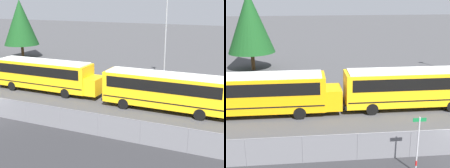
% 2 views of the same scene
% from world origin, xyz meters
% --- Properties ---
extents(school_bus_2, '(11.76, 2.49, 3.22)m').
position_xyz_m(school_bus_2, '(-0.46, 7.55, 1.90)').
color(school_bus_2, yellow).
rests_on(school_bus_2, ground_plane).
extents(school_bus_3, '(11.76, 2.49, 3.22)m').
position_xyz_m(school_bus_3, '(12.24, 6.98, 1.90)').
color(school_bus_3, yellow).
rests_on(school_bus_3, ground_plane).
extents(light_pole, '(0.60, 0.24, 10.03)m').
position_xyz_m(light_pole, '(9.87, 15.07, 5.41)').
color(light_pole, gray).
rests_on(light_pole, ground_plane).
extents(tree_1, '(5.44, 5.44, 9.19)m').
position_xyz_m(tree_1, '(-15.22, 21.86, 5.65)').
color(tree_1, '#51381E').
rests_on(tree_1, ground_plane).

